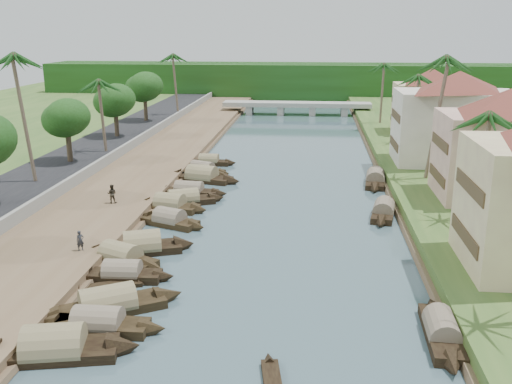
# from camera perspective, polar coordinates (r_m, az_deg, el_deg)

# --- Properties ---
(ground) EXTENTS (220.00, 220.00, 0.00)m
(ground) POSITION_cam_1_polar(r_m,az_deg,el_deg) (40.46, 0.77, -6.96)
(ground) COLOR #3E565D
(ground) RESTS_ON ground
(left_bank) EXTENTS (10.00, 180.00, 0.80)m
(left_bank) POSITION_cam_1_polar(r_m,az_deg,el_deg) (62.19, -12.43, 1.29)
(left_bank) COLOR brown
(left_bank) RESTS_ON ground
(right_bank) EXTENTS (16.00, 180.00, 1.20)m
(right_bank) POSITION_cam_1_polar(r_m,az_deg,el_deg) (61.18, 20.52, 0.59)
(right_bank) COLOR #2D4D1E
(right_bank) RESTS_ON ground
(road) EXTENTS (8.00, 180.00, 1.40)m
(road) POSITION_cam_1_polar(r_m,az_deg,el_deg) (65.25, -19.56, 1.69)
(road) COLOR black
(road) RESTS_ON ground
(retaining_wall) EXTENTS (0.40, 180.00, 1.10)m
(retaining_wall) POSITION_cam_1_polar(r_m,az_deg,el_deg) (63.39, -16.09, 2.20)
(retaining_wall) COLOR gray
(retaining_wall) RESTS_ON left_bank
(treeline) EXTENTS (120.00, 14.00, 8.00)m
(treeline) POSITION_cam_1_polar(r_m,az_deg,el_deg) (137.66, 4.48, 11.02)
(treeline) COLOR #18380F
(treeline) RESTS_ON ground
(bridge) EXTENTS (28.00, 4.00, 2.40)m
(bridge) POSITION_cam_1_polar(r_m,az_deg,el_deg) (110.07, 4.09, 8.60)
(bridge) COLOR gray
(bridge) RESTS_ON ground
(building_mid) EXTENTS (14.11, 14.11, 9.70)m
(building_mid) POSITION_cam_1_polar(r_m,az_deg,el_deg) (54.66, 23.62, 4.49)
(building_mid) COLOR beige
(building_mid) RESTS_ON right_bank
(building_far) EXTENTS (15.59, 15.59, 10.20)m
(building_far) POSITION_cam_1_polar(r_m,az_deg,el_deg) (67.66, 19.34, 7.11)
(building_far) COLOR silver
(building_far) RESTS_ON right_bank
(building_distant) EXTENTS (12.62, 12.62, 9.20)m
(building_distant) POSITION_cam_1_polar(r_m,az_deg,el_deg) (87.32, 17.01, 8.79)
(building_distant) COLOR beige
(building_distant) RESTS_ON right_bank
(sampan_0) EXTENTS (7.66, 1.81, 2.04)m
(sampan_0) POSITION_cam_1_polar(r_m,az_deg,el_deg) (32.72, -15.51, -12.64)
(sampan_0) COLOR black
(sampan_0) RESTS_ON ground
(sampan_1) EXTENTS (8.90, 3.74, 2.54)m
(sampan_1) POSITION_cam_1_polar(r_m,az_deg,el_deg) (31.10, -19.51, -14.58)
(sampan_1) COLOR black
(sampan_1) RESTS_ON ground
(sampan_2) EXTENTS (8.77, 6.23, 2.38)m
(sampan_2) POSITION_cam_1_polar(r_m,az_deg,el_deg) (34.54, -14.57, -10.95)
(sampan_2) COLOR black
(sampan_2) RESTS_ON ground
(sampan_3) EXTENTS (7.03, 1.80, 1.93)m
(sampan_3) POSITION_cam_1_polar(r_m,az_deg,el_deg) (38.48, -13.20, -7.99)
(sampan_3) COLOR black
(sampan_3) RESTS_ON ground
(sampan_4) EXTENTS (7.72, 4.76, 2.20)m
(sampan_4) POSITION_cam_1_polar(r_m,az_deg,el_deg) (41.05, -13.38, -6.44)
(sampan_4) COLOR black
(sampan_4) RESTS_ON ground
(sampan_5) EXTENTS (8.06, 4.52, 2.48)m
(sampan_5) POSITION_cam_1_polar(r_m,az_deg,el_deg) (42.68, -11.30, -5.42)
(sampan_5) COLOR black
(sampan_5) RESTS_ON ground
(sampan_6) EXTENTS (7.09, 4.14, 2.11)m
(sampan_6) POSITION_cam_1_polar(r_m,az_deg,el_deg) (48.08, -8.63, -2.83)
(sampan_6) COLOR black
(sampan_6) RESTS_ON ground
(sampan_7) EXTENTS (8.05, 4.79, 2.16)m
(sampan_7) POSITION_cam_1_polar(r_m,az_deg,el_deg) (53.53, -7.27, -0.82)
(sampan_7) COLOR black
(sampan_7) RESTS_ON ground
(sampan_8) EXTENTS (7.63, 3.37, 2.29)m
(sampan_8) POSITION_cam_1_polar(r_m,az_deg,el_deg) (52.05, -8.60, -1.36)
(sampan_8) COLOR black
(sampan_8) RESTS_ON ground
(sampan_9) EXTENTS (7.98, 2.17, 2.02)m
(sampan_9) POSITION_cam_1_polar(r_m,az_deg,el_deg) (56.48, -6.71, 0.09)
(sampan_9) COLOR black
(sampan_9) RESTS_ON ground
(sampan_10) EXTENTS (7.38, 2.51, 2.03)m
(sampan_10) POSITION_cam_1_polar(r_m,az_deg,el_deg) (63.18, -5.68, 1.83)
(sampan_10) COLOR black
(sampan_10) RESTS_ON ground
(sampan_11) EXTENTS (9.30, 4.36, 2.56)m
(sampan_11) POSITION_cam_1_polar(r_m,az_deg,el_deg) (61.62, -5.43, 1.48)
(sampan_11) COLOR black
(sampan_11) RESTS_ON ground
(sampan_12) EXTENTS (7.45, 4.53, 1.86)m
(sampan_12) POSITION_cam_1_polar(r_m,az_deg,el_deg) (65.24, -5.38, 2.29)
(sampan_12) COLOR black
(sampan_12) RESTS_ON ground
(sampan_13) EXTENTS (6.80, 1.69, 1.90)m
(sampan_13) POSITION_cam_1_polar(r_m,az_deg,el_deg) (68.97, -4.72, 3.05)
(sampan_13) COLOR black
(sampan_13) RESTS_ON ground
(sampan_14) EXTENTS (1.85, 8.09, 1.98)m
(sampan_14) POSITION_cam_1_polar(r_m,az_deg,el_deg) (32.45, 18.06, -13.12)
(sampan_14) COLOR black
(sampan_14) RESTS_ON ground
(sampan_15) EXTENTS (3.00, 7.99, 2.11)m
(sampan_15) POSITION_cam_1_polar(r_m,az_deg,el_deg) (51.18, 12.63, -1.88)
(sampan_15) COLOR black
(sampan_15) RESTS_ON ground
(sampan_16) EXTENTS (2.78, 9.39, 2.25)m
(sampan_16) POSITION_cam_1_polar(r_m,az_deg,el_deg) (61.84, 11.85, 1.26)
(sampan_16) COLOR black
(sampan_16) RESTS_ON ground
(canoe_1) EXTENTS (5.57, 2.91, 0.91)m
(canoe_1) POSITION_cam_1_polar(r_m,az_deg,el_deg) (37.65, -14.46, -9.15)
(canoe_1) COLOR black
(canoe_1) RESTS_ON ground
(canoe_2) EXTENTS (4.68, 2.21, 0.69)m
(canoe_2) POSITION_cam_1_polar(r_m,az_deg,el_deg) (58.89, -7.62, 0.40)
(canoe_2) COLOR black
(canoe_2) RESTS_ON ground
(palm_1) EXTENTS (3.20, 3.20, 9.89)m
(palm_1) POSITION_cam_1_polar(r_m,az_deg,el_deg) (46.70, 21.77, 6.96)
(palm_1) COLOR brown
(palm_1) RESTS_ON ground
(palm_2) EXTENTS (3.20, 3.20, 13.47)m
(palm_2) POSITION_cam_1_polar(r_m,az_deg,el_deg) (58.80, 17.75, 12.36)
(palm_2) COLOR brown
(palm_2) RESTS_ON ground
(palm_3) EXTENTS (3.20, 3.20, 10.30)m
(palm_3) POSITION_cam_1_polar(r_m,az_deg,el_deg) (77.48, 15.53, 10.96)
(palm_3) COLOR brown
(palm_3) RESTS_ON ground
(palm_5) EXTENTS (3.20, 3.20, 13.59)m
(palm_5) POSITION_cam_1_polar(r_m,az_deg,el_deg) (58.46, -22.52, 12.21)
(palm_5) COLOR brown
(palm_5) RESTS_ON ground
(palm_6) EXTENTS (3.20, 3.20, 10.00)m
(palm_6) POSITION_cam_1_polar(r_m,az_deg,el_deg) (71.11, -15.29, 10.50)
(palm_6) COLOR brown
(palm_6) RESTS_ON ground
(palm_7) EXTENTS (3.20, 3.20, 10.75)m
(palm_7) POSITION_cam_1_polar(r_m,az_deg,el_deg) (93.95, 12.63, 12.19)
(palm_7) COLOR brown
(palm_7) RESTS_ON ground
(palm_8) EXTENTS (3.20, 3.20, 11.66)m
(palm_8) POSITION_cam_1_polar(r_m,az_deg,el_deg) (100.76, -8.07, 13.26)
(palm_8) COLOR brown
(palm_8) RESTS_ON ground
(tree_3) EXTENTS (4.83, 4.83, 6.87)m
(tree_3) POSITION_cam_1_polar(r_m,az_deg,el_deg) (66.98, -18.42, 6.96)
(tree_3) COLOR #4C3E2B
(tree_3) RESTS_ON ground
(tree_4) EXTENTS (5.16, 5.16, 7.04)m
(tree_4) POSITION_cam_1_polar(r_m,az_deg,el_deg) (81.60, -13.93, 8.81)
(tree_4) COLOR #4C3E2B
(tree_4) RESTS_ON ground
(tree_5) EXTENTS (5.44, 5.44, 7.64)m
(tree_5) POSITION_cam_1_polar(r_m,az_deg,el_deg) (94.97, -11.10, 10.22)
(tree_5) COLOR #4C3E2B
(tree_5) RESTS_ON ground
(tree_6) EXTENTS (4.76, 4.76, 7.44)m
(tree_6) POSITION_cam_1_polar(r_m,az_deg,el_deg) (71.64, 22.78, 7.38)
(tree_6) COLOR #4C3E2B
(tree_6) RESTS_ON ground
(person_near) EXTENTS (0.63, 0.61, 1.45)m
(person_near) POSITION_cam_1_polar(r_m,az_deg,el_deg) (41.82, -17.17, -4.67)
(person_near) COLOR #26282D
(person_near) RESTS_ON left_bank
(person_far) EXTENTS (0.88, 0.72, 1.69)m
(person_far) POSITION_cam_1_polar(r_m,az_deg,el_deg) (52.36, -14.22, -0.17)
(person_far) COLOR #2F2A21
(person_far) RESTS_ON left_bank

